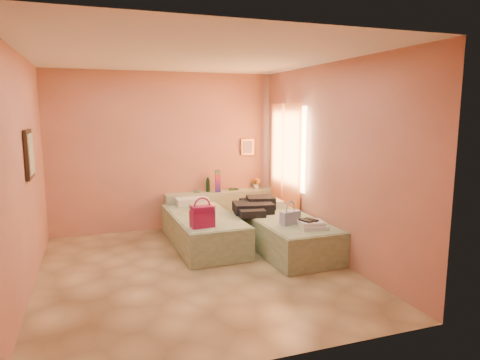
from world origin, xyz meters
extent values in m
plane|color=tan|center=(0.00, 0.00, 0.00)|extent=(4.50, 4.50, 0.00)
cube|color=tan|center=(0.00, 2.25, 1.40)|extent=(4.00, 0.02, 2.80)
cube|color=tan|center=(-2.00, 0.00, 1.40)|extent=(0.02, 4.50, 2.80)
cube|color=tan|center=(2.00, 0.00, 1.40)|extent=(0.02, 4.50, 2.80)
cube|color=silver|center=(0.00, 0.00, 2.80)|extent=(4.00, 4.50, 0.02)
cube|color=beige|center=(1.98, 1.25, 1.50)|extent=(0.02, 1.10, 1.40)
cube|color=orange|center=(1.94, 1.10, 1.15)|extent=(0.05, 0.55, 2.20)
cube|color=orange|center=(1.94, 1.70, 1.15)|extent=(0.05, 0.45, 2.20)
cube|color=#302015|center=(-1.97, 0.40, 1.60)|extent=(0.04, 0.50, 0.60)
cube|color=#BA863E|center=(1.55, 2.22, 1.45)|extent=(0.25, 0.04, 0.30)
cube|color=#A5B191|center=(0.98, 2.10, 0.33)|extent=(2.05, 0.30, 0.65)
cube|color=#9FB894|center=(0.37, 1.05, 0.25)|extent=(0.95, 2.02, 0.50)
cube|color=#9FB894|center=(1.50, 0.40, 0.25)|extent=(0.95, 2.02, 0.50)
cylinder|color=#163E1F|center=(0.75, 2.13, 0.78)|extent=(0.09, 0.09, 0.25)
cube|color=maroon|center=(0.91, 2.05, 0.85)|extent=(0.10, 0.10, 0.40)
cylinder|color=#4C8D5C|center=(0.54, 2.14, 0.66)|extent=(0.15, 0.15, 0.03)
cube|color=#224024|center=(1.25, 2.16, 0.66)|extent=(0.18, 0.14, 0.03)
cube|color=silver|center=(1.71, 2.15, 0.77)|extent=(0.23, 0.23, 0.24)
cube|color=maroon|center=(0.18, 0.34, 0.65)|extent=(0.34, 0.22, 0.31)
cube|color=tan|center=(0.47, 1.48, 0.53)|extent=(0.40, 0.33, 0.07)
cube|color=black|center=(1.23, 0.94, 0.60)|extent=(0.75, 0.75, 0.20)
cube|color=#41579D|center=(1.42, 0.08, 0.60)|extent=(0.32, 0.20, 0.19)
cube|color=white|center=(1.63, -0.23, 0.55)|extent=(0.41, 0.37, 0.10)
cube|color=black|center=(1.57, -0.20, 0.61)|extent=(0.21, 0.25, 0.02)
camera|label=1|loc=(-1.25, -5.36, 2.12)|focal=32.00mm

